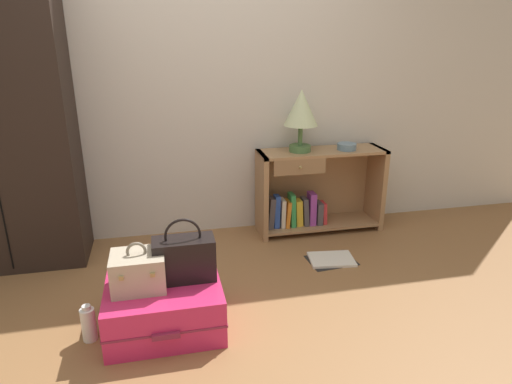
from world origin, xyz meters
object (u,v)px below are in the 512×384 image
object	(u,v)px
bowl	(347,147)
handbag	(184,258)
bottle	(89,324)
table_lamp	(301,111)
suitcase_large	(165,306)
train_case	(138,271)
open_book_on_floor	(331,260)
bookshelf	(314,192)

from	to	relation	value
bowl	handbag	distance (m)	1.74
bowl	bottle	xyz separation A→B (m)	(-1.90, -1.09, -0.61)
table_lamp	bottle	world-z (taller)	table_lamp
bowl	suitcase_large	size ratio (longest dim) A/B	0.24
train_case	table_lamp	bearing A→B (deg)	41.54
table_lamp	train_case	distance (m)	1.77
bowl	train_case	bearing A→B (deg)	-146.62
handbag	bottle	bearing A→B (deg)	-172.81
open_book_on_floor	train_case	bearing A→B (deg)	-157.95
bottle	table_lamp	bearing A→B (deg)	36.45
suitcase_large	bottle	size ratio (longest dim) A/B	2.99
bottle	handbag	bearing A→B (deg)	7.19
train_case	bottle	bearing A→B (deg)	-175.05
bowl	suitcase_large	xyz separation A→B (m)	(-1.50, -1.07, -0.57)
train_case	bottle	distance (m)	0.39
bowl	open_book_on_floor	xyz separation A→B (m)	(-0.30, -0.53, -0.70)
table_lamp	bowl	world-z (taller)	table_lamp
handbag	open_book_on_floor	size ratio (longest dim) A/B	1.02
bottle	suitcase_large	bearing A→B (deg)	3.69
train_case	open_book_on_floor	xyz separation A→B (m)	(1.32, 0.54, -0.36)
train_case	bottle	size ratio (longest dim) A/B	1.33
bottle	open_book_on_floor	bearing A→B (deg)	19.26
table_lamp	bowl	bearing A→B (deg)	-4.28
bowl	open_book_on_floor	size ratio (longest dim) A/B	0.43
table_lamp	train_case	xyz separation A→B (m)	(-1.24, -1.10, -0.63)
bookshelf	bowl	bearing A→B (deg)	-9.40
suitcase_large	open_book_on_floor	size ratio (longest dim) A/B	1.77
bottle	open_book_on_floor	size ratio (longest dim) A/B	0.59
bookshelf	bottle	size ratio (longest dim) A/B	4.89
suitcase_large	train_case	world-z (taller)	train_case
table_lamp	open_book_on_floor	bearing A→B (deg)	-81.44
train_case	open_book_on_floor	distance (m)	1.47
bookshelf	bottle	distance (m)	2.02
bookshelf	bottle	bearing A→B (deg)	-145.60
bookshelf	suitcase_large	distance (m)	1.68
open_book_on_floor	bottle	bearing A→B (deg)	-160.74
bottle	train_case	bearing A→B (deg)	4.95
open_book_on_floor	table_lamp	bearing A→B (deg)	98.56
suitcase_large	train_case	xyz separation A→B (m)	(-0.12, -0.00, 0.23)
table_lamp	bowl	size ratio (longest dim) A/B	3.13
bottle	open_book_on_floor	xyz separation A→B (m)	(1.60, 0.56, -0.09)
suitcase_large	open_book_on_floor	distance (m)	1.32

